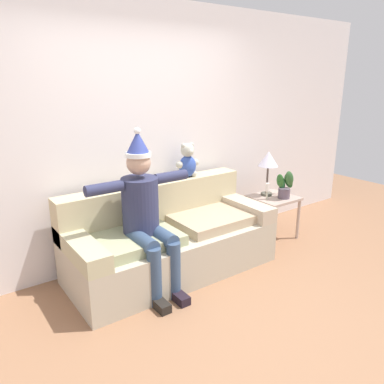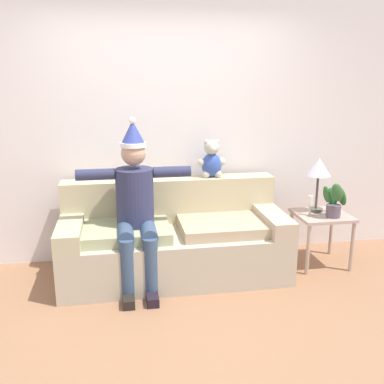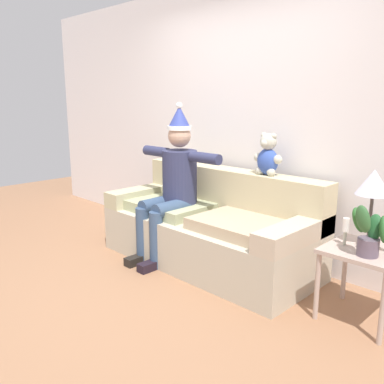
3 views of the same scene
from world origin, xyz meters
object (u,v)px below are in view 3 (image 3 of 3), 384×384
at_px(person_seated, 173,181).
at_px(couch, 211,228).
at_px(side_table, 364,260).
at_px(teddy_bear, 268,156).
at_px(candle_tall, 346,228).
at_px(potted_plant, 369,232).
at_px(table_lamp, 373,186).

bearing_deg(person_seated, couch, 25.42).
xyz_separation_m(couch, side_table, (1.49, -0.05, 0.11)).
bearing_deg(teddy_bear, side_table, -16.82).
bearing_deg(teddy_bear, candle_tall, -20.38).
distance_m(couch, potted_plant, 1.59).
bearing_deg(person_seated, potted_plant, 0.41).
height_order(person_seated, side_table, person_seated).
bearing_deg(couch, table_lamp, 2.00).
relative_size(side_table, table_lamp, 0.97).
relative_size(couch, person_seated, 1.38).
bearing_deg(candle_tall, potted_plant, -23.80).
bearing_deg(potted_plant, couch, 174.23).
bearing_deg(couch, person_seated, -154.58).
xyz_separation_m(teddy_bear, side_table, (1.06, -0.32, -0.60)).
xyz_separation_m(potted_plant, candle_tall, (-0.20, 0.09, -0.04)).
height_order(teddy_bear, candle_tall, teddy_bear).
height_order(table_lamp, candle_tall, table_lamp).
height_order(teddy_bear, side_table, teddy_bear).
height_order(table_lamp, potted_plant, table_lamp).
relative_size(couch, potted_plant, 5.70).
bearing_deg(candle_tall, couch, 177.12).
height_order(side_table, candle_tall, candle_tall).
xyz_separation_m(person_seated, potted_plant, (1.90, 0.01, -0.07)).
relative_size(table_lamp, candle_tall, 2.74).
relative_size(potted_plant, candle_tall, 1.85).
relative_size(side_table, candle_tall, 2.66).
height_order(potted_plant, candle_tall, potted_plant).
xyz_separation_m(person_seated, candle_tall, (1.70, 0.10, -0.11)).
bearing_deg(teddy_bear, potted_plant, -21.00).
height_order(person_seated, candle_tall, person_seated).
bearing_deg(table_lamp, side_table, -75.41).
distance_m(side_table, candle_tall, 0.26).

